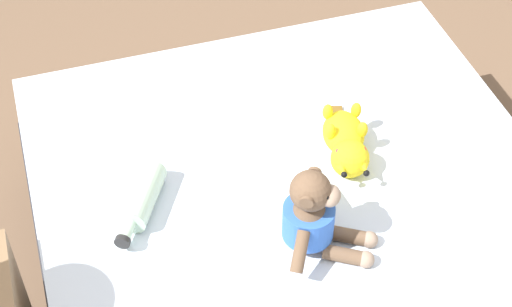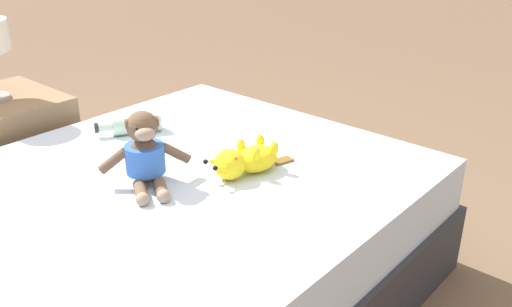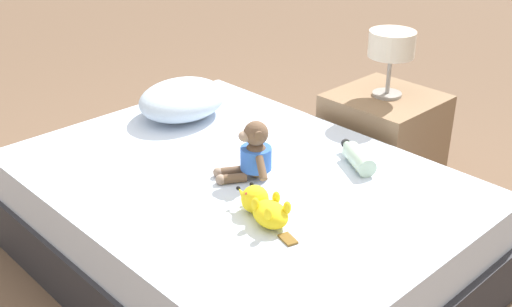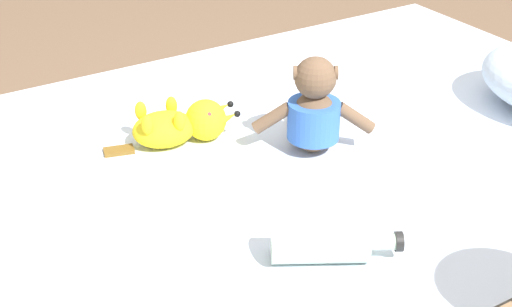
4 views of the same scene
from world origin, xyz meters
name	(u,v)px [view 4 (image 4 of 4)]	position (x,y,z in m)	size (l,w,h in m)	color
ground_plane	(316,283)	(0.00, 0.00, 0.00)	(16.00, 16.00, 0.00)	brown
bed	(319,215)	(0.00, 0.00, 0.22)	(1.35, 1.82, 0.45)	#2D2D33
plush_monkey	(314,111)	(0.03, -0.05, 0.55)	(0.25, 0.26, 0.24)	brown
plush_yellow_creature	(182,124)	(-0.16, -0.30, 0.50)	(0.15, 0.33, 0.10)	yellow
glass_bottle	(324,243)	(0.39, -0.28, 0.49)	(0.17, 0.24, 0.08)	#B2D1B7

